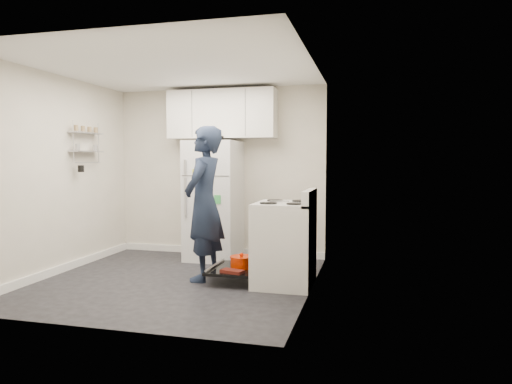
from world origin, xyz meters
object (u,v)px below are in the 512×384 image
(electric_range, at_px, (283,244))
(open_oven_door, at_px, (237,266))
(refrigerator, at_px, (214,200))
(person, at_px, (204,203))

(electric_range, relative_size, open_oven_door, 1.57)
(open_oven_door, bearing_deg, electric_range, 0.09)
(open_oven_door, height_order, refrigerator, refrigerator)
(electric_range, relative_size, person, 0.60)
(open_oven_door, relative_size, person, 0.38)
(electric_range, xyz_separation_m, person, (-0.96, -0.00, 0.45))
(open_oven_door, xyz_separation_m, refrigerator, (-0.68, 1.10, 0.68))
(electric_range, distance_m, refrigerator, 1.70)
(electric_range, bearing_deg, open_oven_door, -179.91)
(refrigerator, xyz_separation_m, person, (0.27, -1.10, 0.06))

